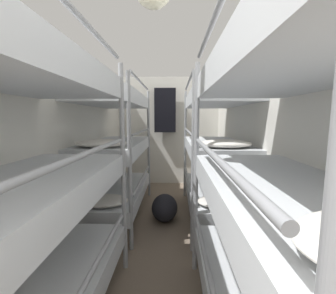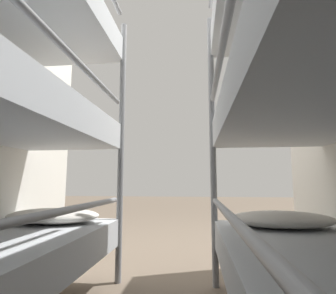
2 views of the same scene
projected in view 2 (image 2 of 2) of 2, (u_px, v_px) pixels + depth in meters
ground_plane at (174, 260)px, 2.31m from camera, size 20.00×20.00×0.00m
bunk_stack_left_near at (320, 93)px, 1.00m from camera, size 0.76×1.78×1.93m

